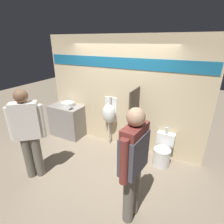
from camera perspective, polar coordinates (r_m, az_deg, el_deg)
name	(u,v)px	position (r m, az deg, el deg)	size (l,w,h in m)	color
ground_plane	(109,154)	(4.36, -1.05, -13.63)	(16.00, 16.00, 0.00)	gray
display_wall	(120,94)	(4.24, 2.68, 5.89)	(4.03, 0.07, 2.70)	beige
sink_counter	(67,121)	(5.12, -14.42, -2.78)	(0.92, 0.53, 0.89)	gray
sink_basin	(68,104)	(4.94, -14.13, 2.57)	(0.35, 0.35, 0.24)	silver
cell_phone	(71,109)	(4.70, -13.23, 1.02)	(0.07, 0.14, 0.01)	black
divider_near_counter	(133,124)	(3.99, 6.97, -3.86)	(0.03, 0.58, 1.62)	#4C4238
urinal_near_counter	(109,114)	(4.37, -0.98, -0.55)	(0.35, 0.26, 1.29)	silver
toilet	(163,152)	(4.10, 16.19, -12.40)	(0.38, 0.54, 0.81)	silver
person_in_vest	(133,160)	(2.48, 7.01, -15.30)	(0.28, 0.63, 1.82)	#666056
person_with_lanyard	(28,132)	(3.59, -25.71, -5.86)	(0.51, 0.45, 1.81)	#666056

